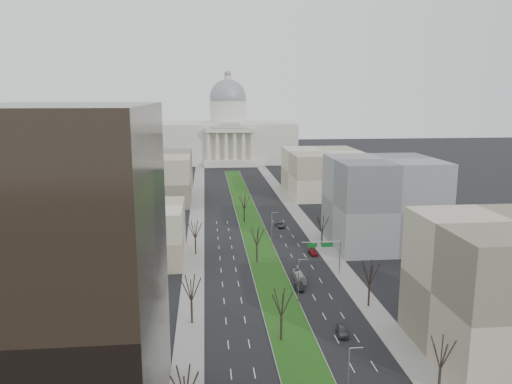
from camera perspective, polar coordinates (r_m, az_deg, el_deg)
ground at (r=163.14m, az=-0.65°, el=-3.46°), size 600.00×600.00×0.00m
median at (r=162.14m, az=-0.62°, el=-3.52°), size 8.00×222.03×0.20m
sidewalk_left at (r=138.50m, az=-6.98°, el=-6.18°), size 5.00×330.00×0.15m
sidewalk_right at (r=142.03m, az=7.35°, el=-5.75°), size 5.00×330.00×0.15m
capitol at (r=308.17m, az=-3.19°, el=6.49°), size 80.00×46.00×55.00m
building_glass_tower at (r=63.39m, az=-26.94°, el=-9.54°), size 34.00×30.00×40.00m
building_beige_left at (r=128.30m, az=-14.09°, el=-4.62°), size 26.00×22.00×14.00m
building_tan_right at (r=89.02m, az=27.06°, el=-9.89°), size 26.00×24.00×22.00m
building_grey_right at (r=140.96m, az=14.30°, el=-1.13°), size 28.00×26.00×24.00m
building_far_left at (r=200.93m, az=-11.70°, el=1.70°), size 30.00×40.00×18.00m
building_far_right at (r=210.60m, az=7.76°, el=2.25°), size 30.00×40.00×18.00m
tree_left_near at (r=65.18m, az=-8.14°, el=-20.91°), size 5.10×5.10×9.18m
tree_left_mid at (r=91.85m, az=-7.43°, el=-10.75°), size 5.40×5.40×9.72m
tree_left_far at (r=129.88m, az=-6.97°, el=-4.24°), size 5.28×5.28×9.50m
tree_right_near at (r=75.34m, az=20.44°, el=-16.78°), size 5.16×5.16×9.29m
tree_right_mid at (r=100.49m, az=12.89°, el=-8.89°), size 5.52×5.52×9.94m
tree_right_far at (r=137.41m, az=7.58°, el=-3.54°), size 5.04×5.04×9.07m
tree_median_a at (r=85.30m, az=2.94°, el=-12.43°), size 5.40×5.40×9.72m
tree_median_b at (r=122.71m, az=0.10°, el=-5.00°), size 5.40×5.40×9.72m
tree_median_c at (r=161.36m, az=-1.37°, el=-1.08°), size 5.40×5.40×9.72m
streetlamp_median_a at (r=70.09m, az=10.54°, el=-20.23°), size 1.90×0.20×9.16m
streetlamp_median_b at (r=100.73m, az=4.90°, el=-10.02°), size 1.90×0.20×9.16m
streetlamp_median_c at (r=138.30m, az=1.84°, el=-4.09°), size 1.90×0.20×9.16m
mast_arm_signs at (r=116.17m, az=8.29°, el=-6.51°), size 9.12×0.24×8.09m
car_grey_near at (r=91.01m, az=9.82°, el=-15.34°), size 2.29×4.66×1.53m
car_black at (r=108.96m, az=4.92°, el=-10.65°), size 1.66×4.51×1.48m
car_red at (r=131.45m, az=6.54°, el=-6.87°), size 2.05×4.50×1.28m
car_grey_far at (r=157.22m, az=2.75°, el=-3.76°), size 2.46×5.29×1.47m
box_van at (r=113.35m, az=4.96°, el=-9.64°), size 1.86×6.98×1.93m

